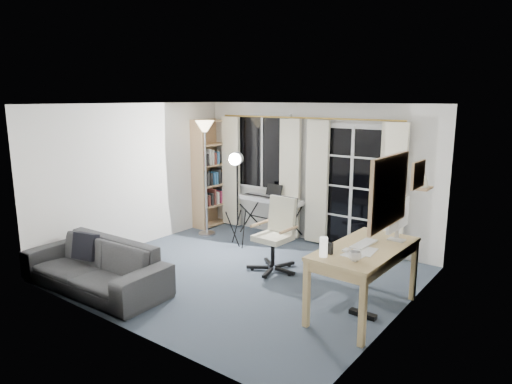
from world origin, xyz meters
TOP-DOWN VIEW (x-y plane):
  - floor at (0.00, 0.00)m, footprint 4.50×4.00m
  - window at (-1.05, 1.97)m, footprint 1.20×0.08m
  - french_door at (0.75, 1.97)m, footprint 1.32×0.09m
  - curtains at (-0.14, 1.88)m, footprint 3.60×0.07m
  - bookshelf at (-2.13, 1.75)m, footprint 0.34×0.97m
  - torchiere_lamp at (-1.73, 1.14)m, footprint 0.35×0.35m
  - keyboard_piano at (-0.68, 1.70)m, footprint 1.26×0.64m
  - studio_light at (-0.83, 0.92)m, footprint 0.37×0.38m
  - office_chair at (0.29, 0.51)m, footprint 0.72×0.74m
  - desk at (1.88, -0.06)m, footprint 0.80×1.53m
  - monitor at (2.08, 0.39)m, footprint 0.20×0.58m
  - desk_clutter at (1.81, -0.30)m, footprint 0.49×0.91m
  - mug at (1.98, -0.56)m, footprint 0.14×0.11m
  - wall_mirror at (2.22, -0.35)m, footprint 0.04×0.94m
  - framed_print at (2.23, 0.55)m, footprint 0.03×0.42m
  - wall_shelf at (2.16, 1.05)m, footprint 0.16×0.30m
  - sofa at (-1.25, -1.55)m, footprint 2.17×0.71m

SIDE VIEW (x-z plane):
  - floor at x=0.00m, z-range -0.02..0.00m
  - sofa at x=-1.25m, z-range 0.00..0.84m
  - office_chair at x=0.29m, z-range 0.09..1.16m
  - desk_clutter at x=1.81m, z-range 0.12..1.14m
  - keyboard_piano at x=-0.68m, z-range 0.23..1.13m
  - desk at x=1.88m, z-range 0.30..1.11m
  - mug at x=1.98m, z-range 0.81..0.94m
  - bookshelf at x=-2.13m, z-range -0.05..2.03m
  - french_door at x=0.75m, z-range -0.03..2.08m
  - curtains at x=-0.14m, z-range 0.03..2.16m
  - monitor at x=2.08m, z-range 0.86..1.36m
  - studio_light at x=-0.83m, z-range 0.50..2.15m
  - wall_shelf at x=2.16m, z-range 1.32..1.50m
  - window at x=-1.05m, z-range 0.80..2.20m
  - wall_mirror at x=2.22m, z-range 1.18..1.92m
  - framed_print at x=2.23m, z-range 1.44..1.76m
  - torchiere_lamp at x=-1.73m, z-range 0.64..2.73m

